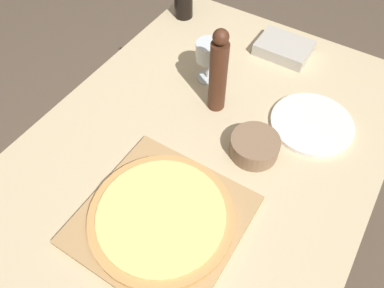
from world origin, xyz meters
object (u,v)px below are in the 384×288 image
(wine_glass, at_px, (209,53))
(small_bowl, at_px, (255,146))
(pizza, at_px, (161,216))
(pepper_mill, at_px, (218,73))

(wine_glass, xyz_separation_m, small_bowl, (0.27, -0.20, -0.08))
(pizza, xyz_separation_m, pepper_mill, (-0.08, 0.42, 0.11))
(pepper_mill, distance_m, wine_glass, 0.13)
(pizza, relative_size, pepper_mill, 1.28)
(pizza, distance_m, wine_glass, 0.54)
(pepper_mill, height_order, small_bowl, pepper_mill)
(small_bowl, bearing_deg, wine_glass, 143.66)
(pizza, bearing_deg, wine_glass, 108.30)
(pepper_mill, bearing_deg, wine_glass, 132.31)
(pizza, height_order, pepper_mill, pepper_mill)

